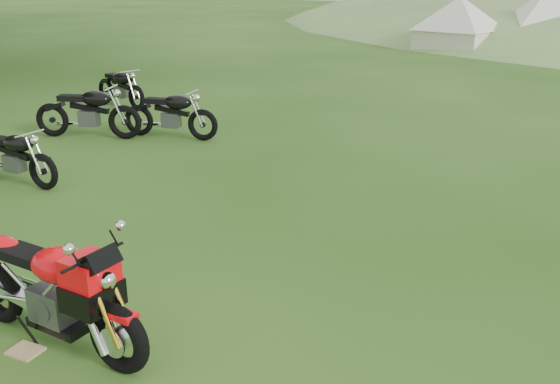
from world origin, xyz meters
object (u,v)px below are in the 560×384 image
(sport_motorcycle, at_px, (50,282))
(vintage_moto_c, at_px, (170,113))
(vintage_moto_d, at_px, (120,86))
(vintage_moto_b, at_px, (87,111))
(plywood_board, at_px, (25,351))
(vintage_moto_a, at_px, (12,155))
(tent_mid, at_px, (544,18))
(tent_left, at_px, (459,21))

(sport_motorcycle, distance_m, vintage_moto_c, 6.84)
(vintage_moto_d, bearing_deg, vintage_moto_b, -44.33)
(plywood_board, relative_size, vintage_moto_c, 0.14)
(vintage_moto_b, bearing_deg, plywood_board, -70.76)
(plywood_board, height_order, vintage_moto_d, vintage_moto_d)
(vintage_moto_a, xyz_separation_m, tent_mid, (7.91, 20.46, 0.77))
(plywood_board, bearing_deg, vintage_moto_a, 132.11)
(plywood_board, bearing_deg, sport_motorcycle, 46.84)
(vintage_moto_c, relative_size, tent_left, 0.70)
(vintage_moto_d, bearing_deg, tent_left, 89.00)
(tent_left, bearing_deg, tent_mid, 46.86)
(tent_left, relative_size, tent_mid, 0.94)
(vintage_moto_c, height_order, vintage_moto_d, vintage_moto_c)
(vintage_moto_b, height_order, tent_mid, tent_mid)
(plywood_board, relative_size, vintage_moto_b, 0.13)
(sport_motorcycle, bearing_deg, vintage_moto_b, 134.97)
(vintage_moto_d, bearing_deg, tent_mid, 81.95)
(vintage_moto_c, bearing_deg, vintage_moto_b, -163.96)
(sport_motorcycle, xyz_separation_m, vintage_moto_a, (-3.32, 3.27, -0.14))
(vintage_moto_b, xyz_separation_m, vintage_moto_c, (1.45, 0.50, -0.04))
(plywood_board, height_order, tent_left, tent_left)
(vintage_moto_b, relative_size, vintage_moto_c, 1.08)
(plywood_board, relative_size, vintage_moto_d, 0.15)
(vintage_moto_a, relative_size, vintage_moto_c, 0.91)
(plywood_board, relative_size, vintage_moto_a, 0.16)
(plywood_board, bearing_deg, vintage_moto_b, 121.43)
(vintage_moto_c, bearing_deg, plywood_board, -73.90)
(tent_left, bearing_deg, vintage_moto_c, -82.59)
(vintage_moto_c, bearing_deg, vintage_moto_a, -108.43)
(vintage_moto_d, distance_m, tent_mid, 17.92)
(plywood_board, xyz_separation_m, vintage_moto_d, (-4.78, 8.79, 0.45))
(tent_left, height_order, tent_mid, tent_mid)
(vintage_moto_a, relative_size, vintage_moto_b, 0.84)
(vintage_moto_a, height_order, vintage_moto_c, vintage_moto_c)
(vintage_moto_a, height_order, tent_left, tent_left)
(sport_motorcycle, bearing_deg, tent_left, 97.71)
(sport_motorcycle, distance_m, vintage_moto_a, 4.66)
(vintage_moto_a, height_order, vintage_moto_b, vintage_moto_b)
(plywood_board, distance_m, tent_left, 22.52)
(vintage_moto_c, xyz_separation_m, tent_left, (3.91, 15.85, 0.65))
(vintage_moto_b, xyz_separation_m, tent_mid, (8.50, 17.85, 0.69))
(plywood_board, height_order, tent_mid, tent_mid)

